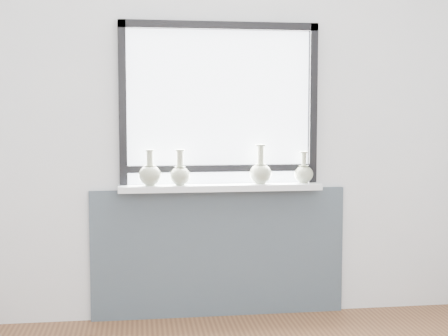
{
  "coord_description": "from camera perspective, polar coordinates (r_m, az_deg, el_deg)",
  "views": [
    {
      "loc": [
        -0.53,
        -2.29,
        1.36
      ],
      "look_at": [
        0.0,
        1.55,
        1.02
      ],
      "focal_mm": 50.0,
      "sensor_mm": 36.0,
      "label": 1
    }
  ],
  "objects": [
    {
      "name": "vase_a",
      "position": [
        4.0,
        -6.8,
        -0.52
      ],
      "size": [
        0.14,
        0.14,
        0.23
      ],
      "rotation": [
        0.0,
        0.0,
        0.1
      ],
      "color": "#9CA386",
      "rests_on": "windowsill"
    },
    {
      "name": "vase_b",
      "position": [
        4.01,
        -4.04,
        -0.52
      ],
      "size": [
        0.13,
        0.13,
        0.23
      ],
      "rotation": [
        0.0,
        0.0,
        0.02
      ],
      "color": "#9CA386",
      "rests_on": "windowsill"
    },
    {
      "name": "vase_c",
      "position": [
        4.08,
        3.36,
        -0.32
      ],
      "size": [
        0.14,
        0.14,
        0.26
      ],
      "rotation": [
        0.0,
        0.0,
        -0.12
      ],
      "color": "#9CA386",
      "rests_on": "windowsill"
    },
    {
      "name": "window",
      "position": [
        4.1,
        -0.43,
        6.15
      ],
      "size": [
        1.3,
        0.06,
        1.05
      ],
      "color": "black",
      "rests_on": "windowsill"
    },
    {
      "name": "back_wall",
      "position": [
        4.13,
        -0.5,
        4.18
      ],
      "size": [
        3.6,
        0.02,
        2.6
      ],
      "primitive_type": "cube",
      "color": "silver",
      "rests_on": "ground"
    },
    {
      "name": "apron_panel",
      "position": [
        4.21,
        -0.43,
        -7.76
      ],
      "size": [
        1.7,
        0.03,
        0.86
      ],
      "primitive_type": "cube",
      "color": "#3E4B55",
      "rests_on": "ground"
    },
    {
      "name": "vase_d",
      "position": [
        4.17,
        7.29,
        -0.43
      ],
      "size": [
        0.12,
        0.12,
        0.21
      ],
      "rotation": [
        0.0,
        0.0,
        -0.16
      ],
      "color": "#9CA386",
      "rests_on": "windowsill"
    },
    {
      "name": "windowsill",
      "position": [
        4.06,
        -0.31,
        -1.77
      ],
      "size": [
        1.32,
        0.18,
        0.04
      ],
      "primitive_type": "cube",
      "color": "silver",
      "rests_on": "apron_panel"
    }
  ]
}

